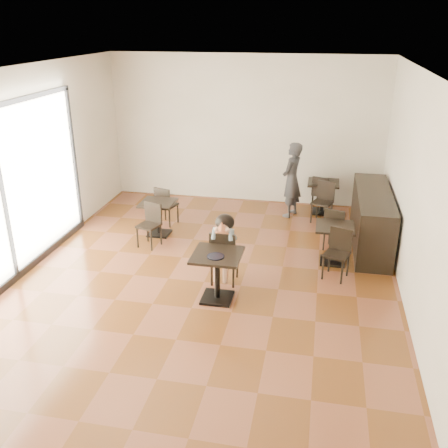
% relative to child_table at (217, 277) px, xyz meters
% --- Properties ---
extents(floor, '(6.00, 8.00, 0.01)m').
position_rel_child_table_xyz_m(floor, '(-0.31, 0.46, -0.37)').
color(floor, brown).
rests_on(floor, ground).
extents(ceiling, '(6.00, 8.00, 0.01)m').
position_rel_child_table_xyz_m(ceiling, '(-0.31, 0.46, 2.83)').
color(ceiling, silver).
rests_on(ceiling, floor).
extents(wall_back, '(6.00, 0.01, 3.20)m').
position_rel_child_table_xyz_m(wall_back, '(-0.31, 4.46, 1.23)').
color(wall_back, silver).
rests_on(wall_back, floor).
extents(wall_front, '(6.00, 0.01, 3.20)m').
position_rel_child_table_xyz_m(wall_front, '(-0.31, -3.54, 1.23)').
color(wall_front, silver).
rests_on(wall_front, floor).
extents(wall_left, '(0.01, 8.00, 3.20)m').
position_rel_child_table_xyz_m(wall_left, '(-3.31, 0.46, 1.23)').
color(wall_left, silver).
rests_on(wall_left, floor).
extents(wall_right, '(0.01, 8.00, 3.20)m').
position_rel_child_table_xyz_m(wall_right, '(2.69, 0.46, 1.23)').
color(wall_right, silver).
rests_on(wall_right, floor).
extents(storefront_window, '(0.04, 4.50, 2.60)m').
position_rel_child_table_xyz_m(storefront_window, '(-3.28, -0.04, 1.03)').
color(storefront_window, white).
rests_on(storefront_window, floor).
extents(child_table, '(0.70, 0.70, 0.74)m').
position_rel_child_table_xyz_m(child_table, '(0.00, 0.00, 0.00)').
color(child_table, black).
rests_on(child_table, floor).
extents(child_chair, '(0.40, 0.40, 0.89)m').
position_rel_child_table_xyz_m(child_chair, '(0.00, 0.55, 0.08)').
color(child_chair, black).
rests_on(child_chair, floor).
extents(child, '(0.40, 0.56, 1.12)m').
position_rel_child_table_xyz_m(child, '(0.00, 0.55, 0.19)').
color(child, slate).
rests_on(child, child_chair).
extents(plate, '(0.25, 0.25, 0.02)m').
position_rel_child_table_xyz_m(plate, '(0.00, -0.10, 0.38)').
color(plate, black).
rests_on(plate, child_table).
extents(pizza_slice, '(0.26, 0.20, 0.06)m').
position_rel_child_table_xyz_m(pizza_slice, '(0.00, 0.36, 0.60)').
color(pizza_slice, tan).
rests_on(pizza_slice, child).
extents(adult_patron, '(0.55, 0.66, 1.56)m').
position_rel_child_table_xyz_m(adult_patron, '(0.79, 3.64, 0.41)').
color(adult_patron, '#343438').
rests_on(adult_patron, floor).
extents(cafe_table_mid, '(0.80, 0.80, 0.67)m').
position_rel_child_table_xyz_m(cafe_table_mid, '(1.67, 1.57, -0.04)').
color(cafe_table_mid, black).
rests_on(cafe_table_mid, floor).
extents(cafe_table_left, '(0.77, 0.77, 0.66)m').
position_rel_child_table_xyz_m(cafe_table_left, '(-1.60, 2.14, -0.04)').
color(cafe_table_left, black).
rests_on(cafe_table_left, floor).
extents(cafe_table_back, '(0.83, 0.83, 0.68)m').
position_rel_child_table_xyz_m(cafe_table_back, '(1.44, 3.94, -0.03)').
color(cafe_table_back, black).
rests_on(cafe_table_back, floor).
extents(chair_mid_a, '(0.46, 0.46, 0.80)m').
position_rel_child_table_xyz_m(chair_mid_a, '(1.71, 2.12, 0.03)').
color(chair_mid_a, black).
rests_on(chair_mid_a, floor).
extents(chair_mid_b, '(0.46, 0.46, 0.80)m').
position_rel_child_table_xyz_m(chair_mid_b, '(1.71, 1.02, 0.03)').
color(chair_mid_b, black).
rests_on(chair_mid_b, floor).
extents(chair_left_a, '(0.44, 0.44, 0.79)m').
position_rel_child_table_xyz_m(chair_left_a, '(-1.60, 2.69, 0.03)').
color(chair_left_a, black).
rests_on(chair_left_a, floor).
extents(chair_left_b, '(0.44, 0.44, 0.79)m').
position_rel_child_table_xyz_m(chair_left_b, '(-1.60, 1.59, 0.03)').
color(chair_left_b, black).
rests_on(chair_left_b, floor).
extents(chair_back_a, '(0.47, 0.47, 0.82)m').
position_rel_child_table_xyz_m(chair_back_a, '(1.44, 3.96, 0.04)').
color(chair_back_a, black).
rests_on(chair_back_a, floor).
extents(chair_back_b, '(0.47, 0.47, 0.82)m').
position_rel_child_table_xyz_m(chair_back_b, '(1.44, 3.39, 0.04)').
color(chair_back_b, black).
rests_on(chair_back_b, floor).
extents(service_counter, '(0.60, 2.40, 1.00)m').
position_rel_child_table_xyz_m(service_counter, '(2.34, 2.46, 0.13)').
color(service_counter, black).
rests_on(service_counter, floor).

